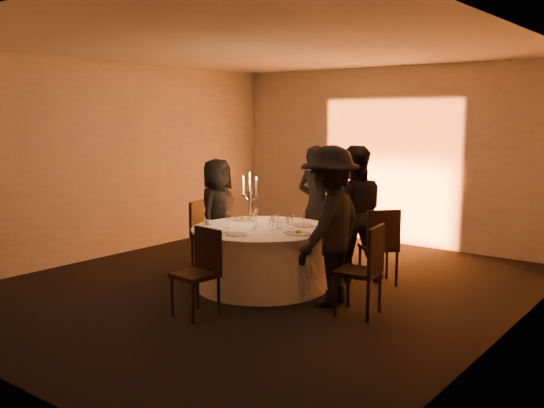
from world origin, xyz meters
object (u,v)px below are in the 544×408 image
Objects in this scene: chair_back_right at (380,242)px; chair_left at (204,229)px; guest_right at (330,226)px; banquet_table at (262,257)px; chair_back_left at (331,229)px; chair_right at (365,265)px; guest_back_right at (353,213)px; guest_left at (217,214)px; chair_front at (201,267)px; coffee_cup at (207,223)px; guest_back_left at (317,207)px; candelabra at (250,205)px.

chair_left is at bearing -32.58° from chair_back_right.
guest_right is at bearing 39.73° from chair_back_right.
chair_back_left is (-0.07, 1.74, 0.10)m from banquet_table.
chair_back_right is 1.30m from chair_right.
guest_back_right is (-0.42, 0.01, 0.33)m from chair_back_right.
chair_front is at bearing -159.85° from guest_left.
coffee_cup is at bearing 136.19° from chair_front.
guest_right is at bearing 123.92° from chair_back_left.
guest_back_left is (-1.64, 1.52, 0.31)m from chair_right.
guest_right is at bearing -119.16° from guest_left.
banquet_table is at bearing 17.91° from guest_back_right.
guest_back_right is at bearing -168.76° from guest_right.
chair_back_right reaches higher than coffee_cup.
guest_left is (-2.70, 0.56, 0.22)m from chair_right.
chair_back_right is at bearing 167.02° from guest_back_left.
chair_back_right is 2.26m from coffee_cup.
guest_left is 0.88× the size of guest_back_right.
chair_left is 0.52× the size of guest_back_right.
banquet_table is at bearing -106.31° from chair_right.
guest_right reaches higher than coffee_cup.
chair_right is 1.50× the size of candelabra.
guest_back_right reaches higher than candelabra.
guest_back_left is at bearing -57.35° from guest_back_right.
guest_back_right is (0.73, 1.01, 0.51)m from banquet_table.
guest_back_left reaches higher than coffee_cup.
candelabra is at bearing -115.68° from chair_left.
banquet_table is 1.22m from guest_left.
banquet_table is 1.53m from chair_back_right.
chair_back_left is at bearing -148.03° from chair_right.
guest_right is 1.77m from coffee_cup.
chair_front is 2.06m from guest_left.
chair_left is 0.60× the size of guest_left.
chair_back_left is 1.29× the size of candelabra.
chair_right reaches higher than coffee_cup.
guest_back_right reaches higher than chair_back_left.
guest_back_left is 16.01× the size of coffee_cup.
coffee_cup is at bearing -157.58° from banquet_table.
chair_back_left reaches higher than coffee_cup.
guest_left is 14.36× the size of coffee_cup.
chair_right is 0.64× the size of guest_left.
chair_back_right reaches higher than banquet_table.
chair_front is 8.70× the size of coffee_cup.
coffee_cup is (-0.84, 0.99, 0.26)m from chair_front.
chair_right reaches higher than chair_back_left.
banquet_table is 16.36× the size of coffee_cup.
chair_front is (0.15, -1.27, 0.15)m from banquet_table.
chair_back_left is 0.59m from guest_back_left.
chair_front is (-1.01, -2.27, -0.03)m from chair_back_right.
chair_right is (3.02, -0.60, 0.04)m from chair_left.
banquet_table is 0.97× the size of guest_right.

